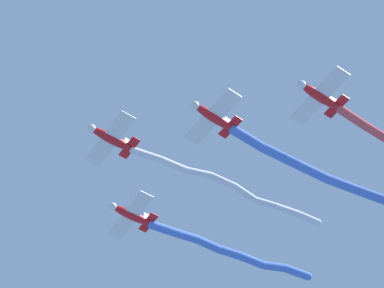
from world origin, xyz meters
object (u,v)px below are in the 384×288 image
object	(u,v)px
airplane_lead	(111,138)
airplane_left_wing	(213,117)
airplane_right_wing	(131,215)
airplane_slot	(319,96)

from	to	relation	value
airplane_lead	airplane_left_wing	world-z (taller)	same
airplane_right_wing	airplane_slot	world-z (taller)	airplane_right_wing
airplane_lead	airplane_left_wing	distance (m)	9.05
airplane_lead	airplane_slot	distance (m)	18.09
airplane_lead	airplane_slot	xyz separation A→B (m)	(-4.66, 17.47, -0.30)
airplane_left_wing	airplane_right_wing	bearing A→B (deg)	-93.43
airplane_left_wing	airplane_right_wing	xyz separation A→B (m)	(-6.11, -11.98, 0.30)
airplane_right_wing	airplane_slot	bearing A→B (deg)	108.03
airplane_right_wing	airplane_slot	xyz separation A→B (m)	(3.78, 20.71, -0.60)
airplane_lead	airplane_right_wing	distance (m)	9.05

